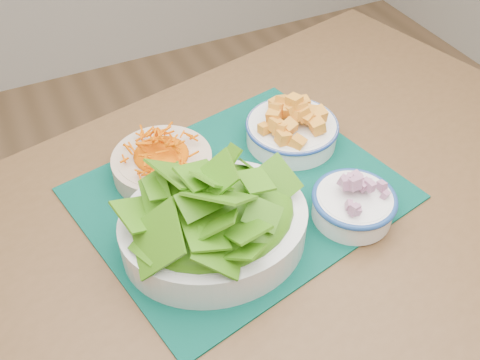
# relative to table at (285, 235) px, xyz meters

# --- Properties ---
(table) EXTENTS (1.41, 1.10, 0.75)m
(table) POSITION_rel_table_xyz_m (0.00, 0.00, 0.00)
(table) COLOR brown
(table) RESTS_ON ground
(placemat) EXTENTS (0.59, 0.52, 0.00)m
(placemat) POSITION_rel_table_xyz_m (-0.07, 0.05, 0.10)
(placemat) COLOR #002F27
(placemat) RESTS_ON table
(carrot_bowl) EXTENTS (0.22, 0.22, 0.07)m
(carrot_bowl) POSITION_rel_table_xyz_m (-0.17, 0.16, 0.13)
(carrot_bowl) COLOR beige
(carrot_bowl) RESTS_ON placemat
(squash_bowl) EXTENTS (0.18, 0.18, 0.08)m
(squash_bowl) POSITION_rel_table_xyz_m (0.08, 0.13, 0.14)
(squash_bowl) COLOR white
(squash_bowl) RESTS_ON placemat
(lettuce_bowl) EXTENTS (0.32, 0.28, 0.15)m
(lettuce_bowl) POSITION_rel_table_xyz_m (-0.15, -0.03, 0.17)
(lettuce_bowl) COLOR silver
(lettuce_bowl) RESTS_ON placemat
(onion_bowl) EXTENTS (0.17, 0.17, 0.07)m
(onion_bowl) POSITION_rel_table_xyz_m (0.08, -0.08, 0.13)
(onion_bowl) COLOR white
(onion_bowl) RESTS_ON placemat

